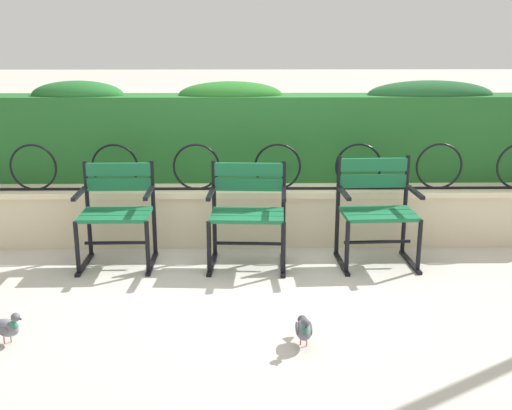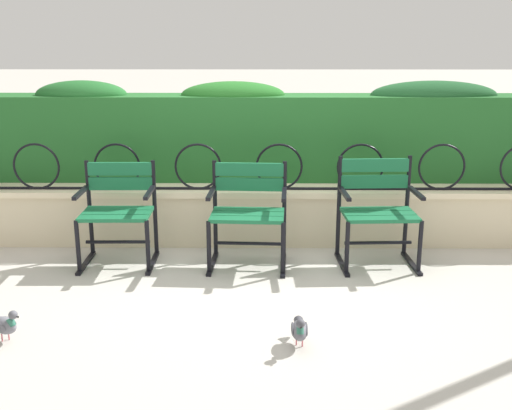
% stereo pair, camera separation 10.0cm
% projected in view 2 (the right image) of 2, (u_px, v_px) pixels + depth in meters
% --- Properties ---
extents(ground_plane, '(60.00, 60.00, 0.00)m').
position_uv_depth(ground_plane, '(256.00, 272.00, 5.03)').
color(ground_plane, '#BCB7AD').
extents(stone_wall, '(6.80, 0.41, 0.52)m').
position_uv_depth(stone_wall, '(257.00, 215.00, 5.69)').
color(stone_wall, beige).
rests_on(stone_wall, ground).
extents(iron_arch_fence, '(6.27, 0.02, 0.42)m').
position_uv_depth(iron_arch_fence, '(241.00, 169.00, 5.50)').
color(iron_arch_fence, black).
rests_on(iron_arch_fence, stone_wall).
extents(hedge_row, '(6.66, 0.46, 0.93)m').
position_uv_depth(hedge_row, '(258.00, 132.00, 5.90)').
color(hedge_row, '#236028').
rests_on(hedge_row, stone_wall).
extents(park_chair_left, '(0.61, 0.53, 0.84)m').
position_uv_depth(park_chair_left, '(118.00, 209.00, 5.15)').
color(park_chair_left, '#19663D').
rests_on(park_chair_left, ground).
extents(park_chair_centre, '(0.66, 0.55, 0.84)m').
position_uv_depth(park_chair_centre, '(248.00, 210.00, 5.11)').
color(park_chair_centre, '#19663D').
rests_on(park_chair_centre, ground).
extents(park_chair_right, '(0.65, 0.55, 0.88)m').
position_uv_depth(park_chair_right, '(377.00, 209.00, 5.12)').
color(park_chair_right, '#19663D').
rests_on(park_chair_right, ground).
extents(pigeon_near_chairs, '(0.11, 0.29, 0.22)m').
position_uv_depth(pigeon_near_chairs, '(300.00, 329.00, 3.81)').
color(pigeon_near_chairs, '#5B5B66').
rests_on(pigeon_near_chairs, ground).
extents(pigeon_far_side, '(0.27, 0.18, 0.22)m').
position_uv_depth(pigeon_far_side, '(3.00, 324.00, 3.87)').
color(pigeon_far_side, slate).
rests_on(pigeon_far_side, ground).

